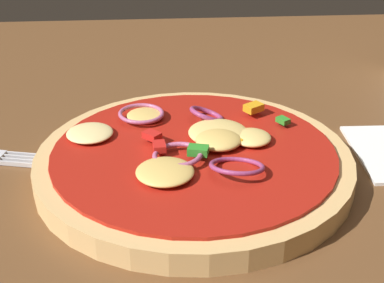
{
  "coord_description": "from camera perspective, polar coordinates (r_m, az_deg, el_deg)",
  "views": [
    {
      "loc": [
        -0.05,
        -0.4,
        0.28
      ],
      "look_at": [
        -0.02,
        0.04,
        0.05
      ],
      "focal_mm": 54.13,
      "sensor_mm": 36.0,
      "label": 1
    }
  ],
  "objects": [
    {
      "name": "pizza",
      "position": [
        0.49,
        0.14,
        -1.89
      ],
      "size": [
        0.27,
        0.27,
        0.04
      ],
      "color": "tan",
      "rests_on": "dining_table"
    },
    {
      "name": "dining_table",
      "position": [
        0.48,
        2.29,
        -6.06
      ],
      "size": [
        1.1,
        1.0,
        0.03
      ],
      "color": "brown",
      "rests_on": "ground"
    }
  ]
}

